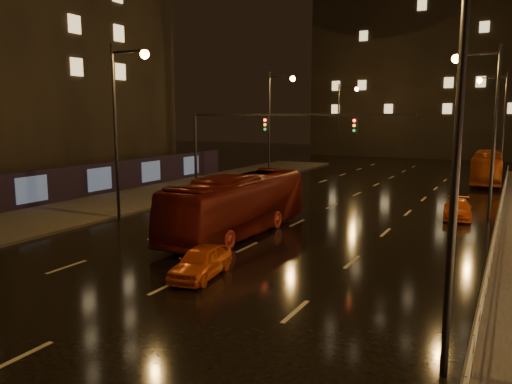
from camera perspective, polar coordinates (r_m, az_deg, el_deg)
ground at (r=32.12m, az=7.50°, el=-2.19°), size 140.00×140.00×0.00m
sidewalk_left at (r=35.09m, az=-16.72°, el=-1.44°), size 7.00×70.00×0.15m
building_distant at (r=82.82m, az=23.56°, el=16.31°), size 44.00×16.00×36.00m
hoarding_left at (r=35.68m, az=-24.44°, el=0.22°), size 0.30×46.00×2.50m
traffic_signal at (r=33.64m, az=-0.51°, el=6.50°), size 15.31×0.32×6.20m
streetlight_right at (r=11.82m, az=18.97°, el=10.20°), size 2.64×0.50×10.00m
railing_right at (r=28.15m, az=25.97°, el=-2.69°), size 0.05×56.00×1.00m
bus_red at (r=25.50m, az=-2.06°, el=-1.46°), size 2.66×11.01×3.06m
bus_curb at (r=49.63m, az=24.93°, el=2.57°), size 2.66×10.28×2.85m
taxi_near at (r=19.07m, az=-6.33°, el=-7.93°), size 1.86×3.62×1.18m
taxi_far at (r=31.98m, az=22.04°, el=-1.80°), size 1.93×3.96×1.11m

